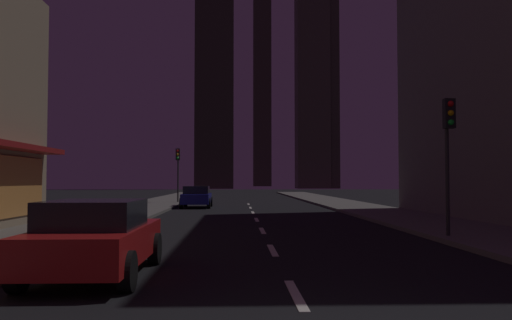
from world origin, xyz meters
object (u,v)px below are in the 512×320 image
(car_parked_near, at_px, (96,238))
(car_parked_far, at_px, (197,197))
(traffic_light_near_right, at_px, (448,135))
(traffic_light_far_left, at_px, (178,163))
(fire_hydrant_far_left, at_px, (130,210))

(car_parked_near, height_order, car_parked_far, same)
(traffic_light_near_right, xyz_separation_m, traffic_light_far_left, (-11.00, 24.87, 0.00))
(traffic_light_near_right, relative_size, traffic_light_far_left, 1.00)
(car_parked_near, bearing_deg, car_parked_far, 90.00)
(car_parked_near, xyz_separation_m, traffic_light_near_right, (9.10, 5.45, 2.45))
(fire_hydrant_far_left, height_order, traffic_light_near_right, traffic_light_near_right)
(car_parked_far, bearing_deg, fire_hydrant_far_left, -102.40)
(car_parked_near, distance_m, fire_hydrant_far_left, 14.49)
(car_parked_near, height_order, fire_hydrant_far_left, car_parked_near)
(car_parked_far, bearing_deg, traffic_light_far_left, 108.88)
(traffic_light_far_left, bearing_deg, car_parked_far, -71.12)
(car_parked_near, relative_size, traffic_light_far_left, 1.01)
(car_parked_far, bearing_deg, traffic_light_near_right, -64.77)
(car_parked_near, relative_size, traffic_light_near_right, 1.01)
(fire_hydrant_far_left, distance_m, traffic_light_near_right, 14.69)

